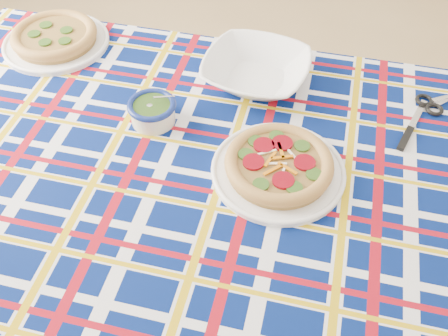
# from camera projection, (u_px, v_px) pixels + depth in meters

# --- Properties ---
(floor) EXTENTS (4.00, 4.00, 0.00)m
(floor) POSITION_uv_depth(u_px,v_px,m) (283.00, 199.00, 2.05)
(floor) COLOR #987A4E
(floor) RESTS_ON ground
(dining_table) EXTENTS (1.76, 1.31, 0.74)m
(dining_table) POSITION_uv_depth(u_px,v_px,m) (198.00, 180.00, 1.24)
(dining_table) COLOR brown
(dining_table) RESTS_ON floor
(tablecloth) EXTENTS (1.79, 1.35, 0.10)m
(tablecloth) POSITION_uv_depth(u_px,v_px,m) (198.00, 173.00, 1.22)
(tablecloth) COLOR #041553
(tablecloth) RESTS_ON dining_table
(main_focaccia_plate) EXTENTS (0.37, 0.37, 0.06)m
(main_focaccia_plate) POSITION_uv_depth(u_px,v_px,m) (279.00, 164.00, 1.13)
(main_focaccia_plate) COLOR olive
(main_focaccia_plate) RESTS_ON tablecloth
(pesto_bowl) EXTENTS (0.13, 0.13, 0.07)m
(pesto_bowl) POSITION_uv_depth(u_px,v_px,m) (152.00, 110.00, 1.24)
(pesto_bowl) COLOR #1D370F
(pesto_bowl) RESTS_ON tablecloth
(serving_bowl) EXTENTS (0.36, 0.36, 0.07)m
(serving_bowl) POSITION_uv_depth(u_px,v_px,m) (256.00, 71.00, 1.35)
(serving_bowl) COLOR white
(serving_bowl) RESTS_ON tablecloth
(second_focaccia_plate) EXTENTS (0.39, 0.39, 0.06)m
(second_focaccia_plate) POSITION_uv_depth(u_px,v_px,m) (55.00, 36.00, 1.47)
(second_focaccia_plate) COLOR olive
(second_focaccia_plate) RESTS_ON tablecloth
(table_knife) EXTENTS (0.13, 0.20, 0.01)m
(table_knife) POSITION_uv_depth(u_px,v_px,m) (417.00, 115.00, 1.28)
(table_knife) COLOR silver
(table_knife) RESTS_ON tablecloth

